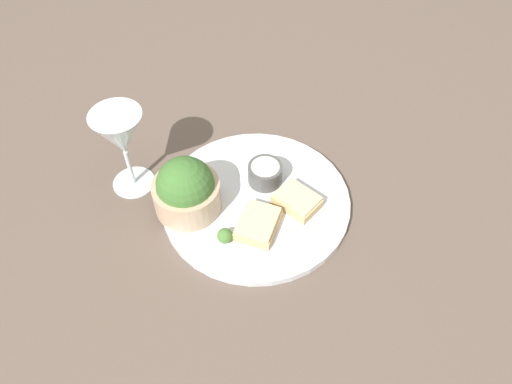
{
  "coord_description": "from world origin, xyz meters",
  "views": [
    {
      "loc": [
        -0.52,
        0.19,
        0.71
      ],
      "look_at": [
        0.0,
        0.0,
        0.03
      ],
      "focal_mm": 35.0,
      "sensor_mm": 36.0,
      "label": 1
    }
  ],
  "objects_px": {
    "salad_bowl": "(186,190)",
    "sauce_ramekin": "(265,173)",
    "cheese_toast_near": "(258,224)",
    "cheese_toast_far": "(297,200)",
    "wine_glass": "(121,137)"
  },
  "relations": [
    {
      "from": "cheese_toast_near",
      "to": "wine_glass",
      "type": "bearing_deg",
      "value": 44.03
    },
    {
      "from": "sauce_ramekin",
      "to": "cheese_toast_far",
      "type": "height_order",
      "value": "sauce_ramekin"
    },
    {
      "from": "cheese_toast_near",
      "to": "wine_glass",
      "type": "height_order",
      "value": "wine_glass"
    },
    {
      "from": "salad_bowl",
      "to": "sauce_ramekin",
      "type": "xyz_separation_m",
      "value": [
        0.01,
        -0.15,
        -0.02
      ]
    },
    {
      "from": "salad_bowl",
      "to": "cheese_toast_near",
      "type": "height_order",
      "value": "salad_bowl"
    },
    {
      "from": "salad_bowl",
      "to": "wine_glass",
      "type": "relative_size",
      "value": 0.69
    },
    {
      "from": "cheese_toast_near",
      "to": "salad_bowl",
      "type": "bearing_deg",
      "value": 48.54
    },
    {
      "from": "sauce_ramekin",
      "to": "cheese_toast_far",
      "type": "bearing_deg",
      "value": -156.01
    },
    {
      "from": "cheese_toast_near",
      "to": "cheese_toast_far",
      "type": "xyz_separation_m",
      "value": [
        0.02,
        -0.08,
        -0.0
      ]
    },
    {
      "from": "cheese_toast_far",
      "to": "wine_glass",
      "type": "distance_m",
      "value": 0.32
    },
    {
      "from": "wine_glass",
      "to": "salad_bowl",
      "type": "bearing_deg",
      "value": -140.62
    },
    {
      "from": "sauce_ramekin",
      "to": "cheese_toast_near",
      "type": "distance_m",
      "value": 0.11
    },
    {
      "from": "salad_bowl",
      "to": "cheese_toast_near",
      "type": "relative_size",
      "value": 1.16
    },
    {
      "from": "salad_bowl",
      "to": "cheese_toast_far",
      "type": "distance_m",
      "value": 0.19
    },
    {
      "from": "salad_bowl",
      "to": "cheese_toast_near",
      "type": "bearing_deg",
      "value": -131.46
    }
  ]
}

